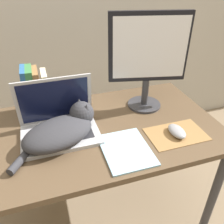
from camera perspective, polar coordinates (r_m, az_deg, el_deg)
name	(u,v)px	position (r m, az deg, el deg)	size (l,w,h in m)	color
desk	(102,140)	(1.20, -2.34, -6.86)	(1.14, 0.68, 0.70)	brown
laptop	(59,124)	(1.11, -12.67, -2.89)	(0.35, 0.24, 0.25)	#B7B7BC
cat	(63,129)	(1.06, -11.81, -4.10)	(0.40, 0.30, 0.14)	#333338
external_monitor	(148,57)	(1.21, 8.69, 12.96)	(0.39, 0.18, 0.49)	#333338
mousepad	(176,134)	(1.14, 15.19, -5.16)	(0.27, 0.17, 0.00)	olive
computer_mouse	(177,131)	(1.13, 15.34, -4.47)	(0.07, 0.11, 0.03)	#99999E
book_row	(35,92)	(1.26, -17.93, 4.64)	(0.13, 0.13, 0.25)	#285B93
notepad	(126,150)	(1.02, 3.43, -9.04)	(0.20, 0.25, 0.01)	#99C6E0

